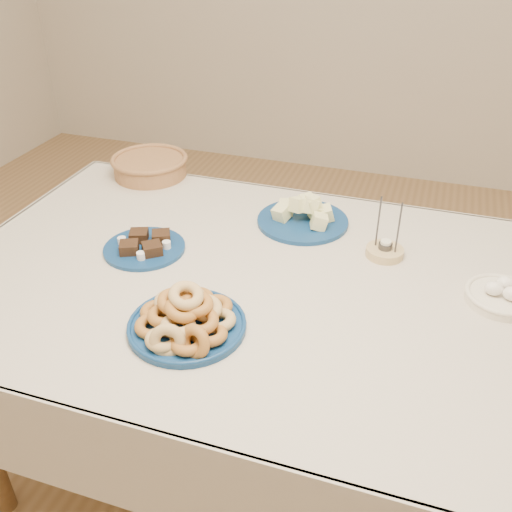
{
  "coord_description": "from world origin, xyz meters",
  "views": [
    {
      "loc": [
        0.38,
        -1.19,
        1.6
      ],
      "look_at": [
        0.0,
        -0.05,
        0.85
      ],
      "focal_mm": 40.0,
      "sensor_mm": 36.0,
      "label": 1
    }
  ],
  "objects_px": {
    "wicker_basket": "(150,165)",
    "candle_holder": "(385,251)",
    "melon_plate": "(304,215)",
    "brownie_plate": "(145,246)",
    "dining_table": "(262,310)",
    "egg_bowl": "(502,296)",
    "donut_platter": "(186,319)"
  },
  "relations": [
    {
      "from": "dining_table",
      "to": "candle_holder",
      "type": "distance_m",
      "value": 0.38
    },
    {
      "from": "brownie_plate",
      "to": "wicker_basket",
      "type": "distance_m",
      "value": 0.52
    },
    {
      "from": "melon_plate",
      "to": "brownie_plate",
      "type": "relative_size",
      "value": 1.06
    },
    {
      "from": "dining_table",
      "to": "melon_plate",
      "type": "xyz_separation_m",
      "value": [
        0.03,
        0.33,
        0.13
      ]
    },
    {
      "from": "melon_plate",
      "to": "egg_bowl",
      "type": "distance_m",
      "value": 0.62
    },
    {
      "from": "dining_table",
      "to": "melon_plate",
      "type": "relative_size",
      "value": 5.37
    },
    {
      "from": "brownie_plate",
      "to": "candle_holder",
      "type": "relative_size",
      "value": 1.71
    },
    {
      "from": "melon_plate",
      "to": "donut_platter",
      "type": "bearing_deg",
      "value": -102.43
    },
    {
      "from": "dining_table",
      "to": "melon_plate",
      "type": "bearing_deg",
      "value": 84.9
    },
    {
      "from": "donut_platter",
      "to": "egg_bowl",
      "type": "bearing_deg",
      "value": 26.56
    },
    {
      "from": "dining_table",
      "to": "brownie_plate",
      "type": "distance_m",
      "value": 0.38
    },
    {
      "from": "melon_plate",
      "to": "candle_holder",
      "type": "xyz_separation_m",
      "value": [
        0.26,
        -0.12,
        -0.01
      ]
    },
    {
      "from": "brownie_plate",
      "to": "egg_bowl",
      "type": "distance_m",
      "value": 0.96
    },
    {
      "from": "dining_table",
      "to": "candle_holder",
      "type": "height_order",
      "value": "candle_holder"
    },
    {
      "from": "dining_table",
      "to": "egg_bowl",
      "type": "bearing_deg",
      "value": 8.57
    },
    {
      "from": "brownie_plate",
      "to": "melon_plate",
      "type": "bearing_deg",
      "value": 37.68
    },
    {
      "from": "melon_plate",
      "to": "brownie_plate",
      "type": "height_order",
      "value": "melon_plate"
    },
    {
      "from": "dining_table",
      "to": "egg_bowl",
      "type": "relative_size",
      "value": 9.51
    },
    {
      "from": "wicker_basket",
      "to": "candle_holder",
      "type": "xyz_separation_m",
      "value": [
        0.88,
        -0.29,
        -0.02
      ]
    },
    {
      "from": "wicker_basket",
      "to": "egg_bowl",
      "type": "bearing_deg",
      "value": -19.24
    },
    {
      "from": "brownie_plate",
      "to": "wicker_basket",
      "type": "xyz_separation_m",
      "value": [
        -0.22,
        0.47,
        0.03
      ]
    },
    {
      "from": "melon_plate",
      "to": "wicker_basket",
      "type": "bearing_deg",
      "value": 164.61
    },
    {
      "from": "wicker_basket",
      "to": "brownie_plate",
      "type": "bearing_deg",
      "value": -64.51
    },
    {
      "from": "candle_holder",
      "to": "egg_bowl",
      "type": "relative_size",
      "value": 0.98
    },
    {
      "from": "donut_platter",
      "to": "candle_holder",
      "type": "distance_m",
      "value": 0.62
    },
    {
      "from": "wicker_basket",
      "to": "candle_holder",
      "type": "bearing_deg",
      "value": -18.07
    },
    {
      "from": "donut_platter",
      "to": "egg_bowl",
      "type": "distance_m",
      "value": 0.78
    },
    {
      "from": "candle_holder",
      "to": "egg_bowl",
      "type": "xyz_separation_m",
      "value": [
        0.3,
        -0.13,
        0.0
      ]
    },
    {
      "from": "dining_table",
      "to": "donut_platter",
      "type": "bearing_deg",
      "value": -111.27
    },
    {
      "from": "dining_table",
      "to": "melon_plate",
      "type": "distance_m",
      "value": 0.36
    },
    {
      "from": "dining_table",
      "to": "egg_bowl",
      "type": "height_order",
      "value": "egg_bowl"
    },
    {
      "from": "dining_table",
      "to": "wicker_basket",
      "type": "relative_size",
      "value": 5.97
    }
  ]
}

